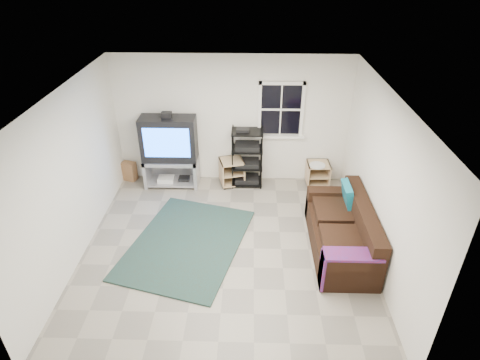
{
  "coord_description": "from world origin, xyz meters",
  "views": [
    {
      "loc": [
        0.37,
        -5.08,
        4.32
      ],
      "look_at": [
        0.21,
        0.4,
        1.07
      ],
      "focal_mm": 30.0,
      "sensor_mm": 36.0,
      "label": 1
    }
  ],
  "objects_px": {
    "tv_unit": "(170,146)",
    "sofa": "(343,233)",
    "side_table_left": "(231,170)",
    "av_rack": "(247,161)",
    "side_table_right": "(317,172)"
  },
  "relations": [
    {
      "from": "sofa",
      "to": "tv_unit",
      "type": "bearing_deg",
      "value": 147.48
    },
    {
      "from": "side_table_left",
      "to": "sofa",
      "type": "distance_m",
      "value": 2.78
    },
    {
      "from": "av_rack",
      "to": "sofa",
      "type": "xyz_separation_m",
      "value": [
        1.57,
        -2.02,
        -0.21
      ]
    },
    {
      "from": "tv_unit",
      "to": "sofa",
      "type": "xyz_separation_m",
      "value": [
        3.1,
        -1.97,
        -0.55
      ]
    },
    {
      "from": "tv_unit",
      "to": "av_rack",
      "type": "distance_m",
      "value": 1.57
    },
    {
      "from": "sofa",
      "to": "side_table_right",
      "type": "bearing_deg",
      "value": 93.45
    },
    {
      "from": "tv_unit",
      "to": "sofa",
      "type": "height_order",
      "value": "tv_unit"
    },
    {
      "from": "tv_unit",
      "to": "sofa",
      "type": "relative_size",
      "value": 0.8
    },
    {
      "from": "tv_unit",
      "to": "side_table_left",
      "type": "xyz_separation_m",
      "value": [
        1.21,
        0.07,
        -0.57
      ]
    },
    {
      "from": "side_table_left",
      "to": "sofa",
      "type": "relative_size",
      "value": 0.29
    },
    {
      "from": "tv_unit",
      "to": "sofa",
      "type": "bearing_deg",
      "value": -32.52
    },
    {
      "from": "side_table_left",
      "to": "sofa",
      "type": "height_order",
      "value": "sofa"
    },
    {
      "from": "tv_unit",
      "to": "side_table_left",
      "type": "distance_m",
      "value": 1.34
    },
    {
      "from": "tv_unit",
      "to": "av_rack",
      "type": "height_order",
      "value": "tv_unit"
    },
    {
      "from": "tv_unit",
      "to": "side_table_left",
      "type": "bearing_deg",
      "value": 3.53
    }
  ]
}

